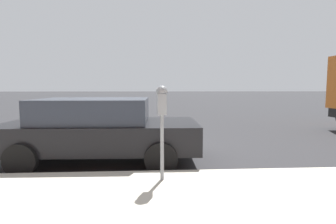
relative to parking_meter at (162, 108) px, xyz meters
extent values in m
plane|color=#2B2B2D|center=(2.68, 0.95, -1.36)|extent=(220.00, 220.00, 0.00)
cylinder|color=gray|center=(0.00, 0.00, -0.64)|extent=(0.06, 0.06, 1.08)
cube|color=gray|center=(0.00, 0.00, 0.07)|extent=(0.20, 0.14, 0.34)
sphere|color=gray|center=(0.00, 0.00, 0.27)|extent=(0.19, 0.19, 0.19)
cube|color=#B21919|center=(0.11, 0.00, 0.02)|extent=(0.01, 0.11, 0.12)
cube|color=black|center=(0.11, 0.00, 0.14)|extent=(0.01, 0.10, 0.08)
cube|color=black|center=(1.77, 1.31, -0.74)|extent=(2.04, 4.33, 0.59)
cube|color=#232833|center=(1.77, 1.48, -0.18)|extent=(1.77, 2.44, 0.53)
cylinder|color=black|center=(2.71, -0.05, -1.04)|extent=(0.23, 0.64, 0.64)
cylinder|color=black|center=(0.77, 0.00, -1.04)|extent=(0.23, 0.64, 0.64)
cylinder|color=black|center=(2.77, 2.62, -1.04)|extent=(0.23, 0.64, 0.64)
cylinder|color=black|center=(0.82, 2.66, -1.04)|extent=(0.23, 0.64, 0.64)
camera|label=1|loc=(-4.20, 0.15, 0.33)|focal=28.00mm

